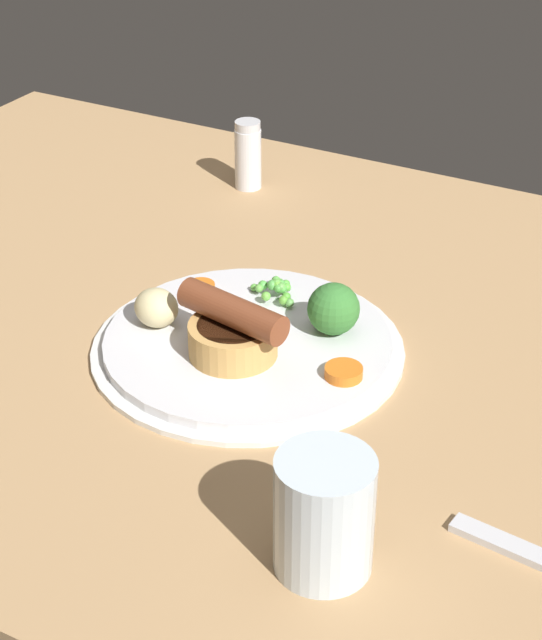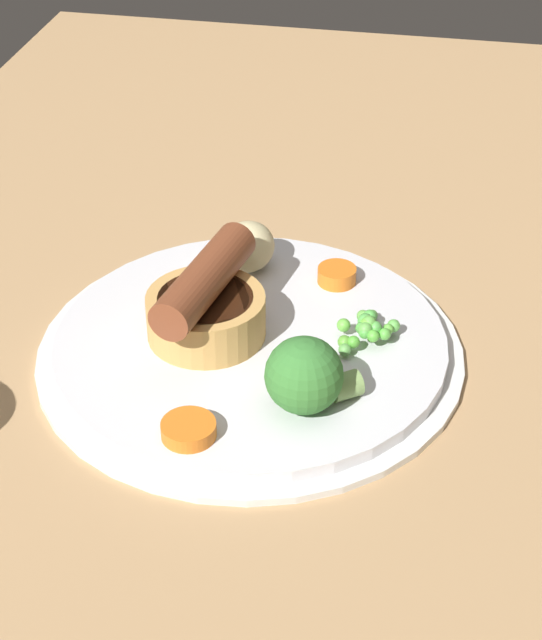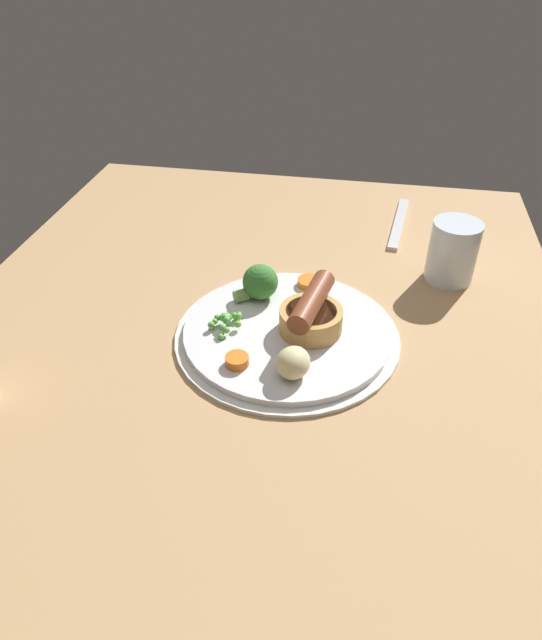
{
  "view_description": "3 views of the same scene",
  "coord_description": "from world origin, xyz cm",
  "views": [
    {
      "loc": [
        -45.1,
        73.18,
        54.7
      ],
      "look_at": [
        -6.84,
        2.77,
        5.69
      ],
      "focal_mm": 60.0,
      "sensor_mm": 36.0,
      "label": 1
    },
    {
      "loc": [
        -59.87,
        -7.57,
        45.1
      ],
      "look_at": [
        -4.85,
        3.28,
        5.56
      ],
      "focal_mm": 60.0,
      "sensor_mm": 36.0,
      "label": 2
    },
    {
      "loc": [
        49.28,
        12.42,
        47.18
      ],
      "look_at": [
        -4.55,
        2.68,
        6.06
      ],
      "focal_mm": 32.0,
      "sensor_mm": 36.0,
      "label": 3
    }
  ],
  "objects": [
    {
      "name": "dining_table",
      "position": [
        0.0,
        0.0,
        1.5
      ],
      "size": [
        110.0,
        80.0,
        3.0
      ],
      "primitive_type": "cube",
      "color": "tan",
      "rests_on": "ground"
    },
    {
      "name": "dinner_plate",
      "position": [
        -5.46,
        4.53,
        3.57
      ],
      "size": [
        27.7,
        27.7,
        1.4
      ],
      "color": "silver",
      "rests_on": "dining_table"
    },
    {
      "name": "sausage_pudding",
      "position": [
        -5.65,
        7.37,
        6.73
      ],
      "size": [
        10.62,
        7.66,
        5.61
      ],
      "rotation": [
        0.0,
        0.0,
        6.09
      ],
      "color": "tan",
      "rests_on": "dinner_plate"
    },
    {
      "name": "pea_pile",
      "position": [
        -4.38,
        -2.81,
        5.46
      ],
      "size": [
        5.2,
        4.03,
        1.93
      ],
      "color": "#54AC4A",
      "rests_on": "dinner_plate"
    },
    {
      "name": "broccoli_floret_far",
      "position": [
        -11.51,
        -0.5,
        6.66
      ],
      "size": [
        4.9,
        5.4,
        4.66
      ],
      "rotation": [
        0.0,
        0.0,
        2.21
      ],
      "color": "#387A33",
      "rests_on": "dinner_plate"
    },
    {
      "name": "potato_chunk_0",
      "position": [
        2.76,
        6.45,
        6.15
      ],
      "size": [
        4.9,
        4.58,
        3.51
      ],
      "primitive_type": "ellipsoid",
      "rotation": [
        0.0,
        0.0,
        2.91
      ],
      "color": "beige",
      "rests_on": "dinner_plate"
    },
    {
      "name": "carrot_slice_0",
      "position": [
        -15.44,
        5.99,
        4.86
      ],
      "size": [
        3.76,
        3.76,
        0.92
      ],
      "primitive_type": "cylinder",
      "rotation": [
        0.0,
        0.0,
        2.95
      ],
      "color": "orange",
      "rests_on": "dinner_plate"
    },
    {
      "name": "carrot_slice_1",
      "position": [
        2.18,
        0.14,
        4.96
      ],
      "size": [
        2.69,
        2.69,
        1.12
      ],
      "primitive_type": "cylinder",
      "rotation": [
        0.0,
        0.0,
        3.14
      ],
      "color": "orange",
      "rests_on": "dinner_plate"
    },
    {
      "name": "fork",
      "position": [
        -38.23,
        18.13,
        3.3
      ],
      "size": [
        18.07,
        3.55,
        0.6
      ],
      "primitive_type": "cube",
      "rotation": [
        0.0,
        0.0,
        -0.11
      ],
      "color": "silver",
      "rests_on": "dining_table"
    },
    {
      "name": "drinking_glass",
      "position": [
        -22.86,
        24.98,
        7.37
      ],
      "size": [
        6.73,
        6.73,
        8.74
      ],
      "primitive_type": "cylinder",
      "color": "silver",
      "rests_on": "dining_table"
    }
  ]
}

